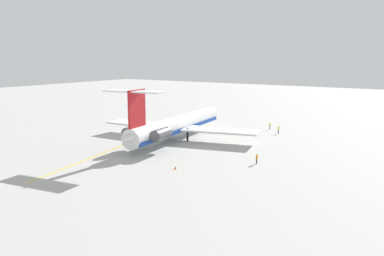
{
  "coord_description": "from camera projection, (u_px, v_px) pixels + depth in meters",
  "views": [
    {
      "loc": [
        77.2,
        56.88,
        18.66
      ],
      "look_at": [
        3.82,
        8.38,
        2.91
      ],
      "focal_mm": 37.98,
      "sensor_mm": 36.0,
      "label": 1
    }
  ],
  "objects": [
    {
      "name": "taxiway_centreline",
      "position": [
        149.0,
        135.0,
        96.56
      ],
      "size": [
        77.56,
        17.35,
        0.01
      ],
      "primitive_type": "cube",
      "rotation": [
        0.0,
        0.0,
        3.36
      ],
      "color": "gold",
      "rests_on": "ground"
    },
    {
      "name": "main_jetliner",
      "position": [
        175.0,
        125.0,
        90.39
      ],
      "size": [
        42.56,
        37.71,
        12.41
      ],
      "rotation": [
        0.0,
        0.0,
        3.28
      ],
      "color": "white",
      "rests_on": "ground"
    },
    {
      "name": "ground_crew_starboard",
      "position": [
        270.0,
        125.0,
        104.19
      ],
      "size": [
        0.31,
        0.32,
        1.64
      ],
      "rotation": [
        0.0,
        0.0,
        0.76
      ],
      "color": "black",
      "rests_on": "ground"
    },
    {
      "name": "ground_crew_near_nose",
      "position": [
        134.0,
        118.0,
        115.58
      ],
      "size": [
        0.29,
        0.43,
        1.82
      ],
      "rotation": [
        0.0,
        0.0,
        5.87
      ],
      "color": "black",
      "rests_on": "ground"
    },
    {
      "name": "safety_cone_nose",
      "position": [
        175.0,
        168.0,
        67.53
      ],
      "size": [
        0.4,
        0.4,
        0.55
      ],
      "primitive_type": "cone",
      "color": "#EA590F",
      "rests_on": "ground"
    },
    {
      "name": "ground_crew_portside",
      "position": [
        279.0,
        129.0,
        98.27
      ],
      "size": [
        0.29,
        0.44,
        1.82
      ],
      "rotation": [
        0.0,
        0.0,
        5.93
      ],
      "color": "black",
      "rests_on": "ground"
    },
    {
      "name": "ground_crew_near_tail",
      "position": [
        257.0,
        157.0,
        70.83
      ],
      "size": [
        0.29,
        0.44,
        1.79
      ],
      "rotation": [
        0.0,
        0.0,
        2.87
      ],
      "color": "black",
      "rests_on": "ground"
    },
    {
      "name": "ground",
      "position": [
        172.0,
        134.0,
        97.56
      ],
      "size": [
        337.02,
        337.02,
        0.0
      ],
      "primitive_type": "plane",
      "color": "#ADADA8"
    }
  ]
}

